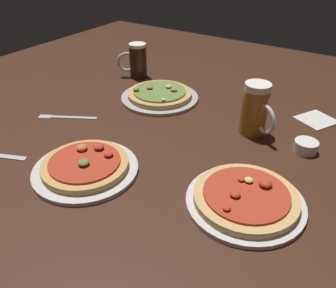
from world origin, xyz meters
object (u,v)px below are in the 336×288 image
at_px(beer_mug_dark, 256,110).
at_px(fork_left, 66,117).
at_px(napkin_folded, 317,119).
at_px(pizza_plate_far, 160,95).
at_px(pizza_plate_near, 245,199).
at_px(pizza_plate_side, 86,167).
at_px(beer_mug_amber, 137,61).
at_px(ramekin_sauce, 306,146).

xyz_separation_m(beer_mug_dark, fork_left, (-0.59, -0.26, -0.08)).
bearing_deg(napkin_folded, pizza_plate_far, -164.37).
bearing_deg(fork_left, pizza_plate_near, -5.92).
xyz_separation_m(pizza_plate_side, napkin_folded, (0.46, 0.65, -0.01)).
bearing_deg(fork_left, napkin_folded, 31.87).
bearing_deg(beer_mug_dark, pizza_plate_far, 173.28).
distance_m(beer_mug_amber, fork_left, 0.45).
bearing_deg(pizza_plate_side, napkin_folded, 54.76).
height_order(ramekin_sauce, fork_left, ramekin_sauce).
bearing_deg(beer_mug_amber, fork_left, -86.84).
relative_size(ramekin_sauce, fork_left, 0.36).
bearing_deg(pizza_plate_near, beer_mug_dark, 108.71).
xyz_separation_m(beer_mug_amber, fork_left, (0.02, -0.45, -0.07)).
relative_size(pizza_plate_near, napkin_folded, 2.46).
height_order(beer_mug_dark, beer_mug_amber, beer_mug_dark).
relative_size(pizza_plate_side, fork_left, 1.51).
xyz_separation_m(pizza_plate_far, beer_mug_dark, (0.40, -0.05, 0.07)).
distance_m(pizza_plate_near, beer_mug_amber, 0.89).
bearing_deg(beer_mug_amber, pizza_plate_side, -64.13).
height_order(pizza_plate_far, beer_mug_amber, beer_mug_amber).
bearing_deg(napkin_folded, pizza_plate_near, -94.58).
height_order(pizza_plate_side, napkin_folded, pizza_plate_side).
bearing_deg(napkin_folded, ramekin_sauce, -85.45).
bearing_deg(beer_mug_dark, napkin_folded, 52.37).
bearing_deg(napkin_folded, beer_mug_amber, -178.82).
relative_size(pizza_plate_side, napkin_folded, 2.46).
distance_m(pizza_plate_near, ramekin_sauce, 0.32).
bearing_deg(ramekin_sauce, pizza_plate_far, 173.45).
height_order(ramekin_sauce, napkin_folded, ramekin_sauce).
bearing_deg(pizza_plate_far, ramekin_sauce, -6.55).
height_order(pizza_plate_far, fork_left, pizza_plate_far).
xyz_separation_m(pizza_plate_side, beer_mug_amber, (-0.31, 0.64, 0.06)).
xyz_separation_m(beer_mug_amber, ramekin_sauce, (0.79, -0.20, -0.06)).
distance_m(pizza_plate_far, beer_mug_amber, 0.26).
distance_m(beer_mug_dark, napkin_folded, 0.27).
distance_m(pizza_plate_far, napkin_folded, 0.57).
relative_size(beer_mug_dark, fork_left, 0.89).
distance_m(ramekin_sauce, napkin_folded, 0.22).
bearing_deg(pizza_plate_side, beer_mug_amber, 115.87).
distance_m(ramekin_sauce, fork_left, 0.80).
bearing_deg(napkin_folded, pizza_plate_side, -125.24).
bearing_deg(pizza_plate_side, fork_left, 146.31).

